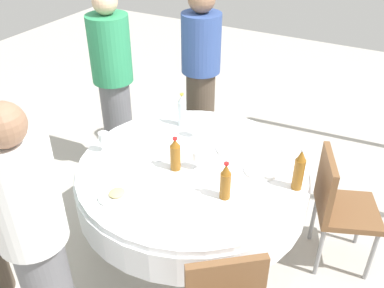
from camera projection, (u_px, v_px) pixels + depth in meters
The scene contains 19 objects.
ground_plane at pixel (192, 244), 3.20m from camera, with size 10.00×10.00×0.00m, color #B7B2A8.
dining_table at pixel (192, 182), 2.88m from camera, with size 1.55×1.55×0.74m.
bottle_clear_east at pixel (182, 111), 3.18m from camera, with size 0.06×0.06×0.27m.
bottle_amber_far at pixel (175, 155), 2.71m from camera, with size 0.07×0.07×0.24m.
bottle_amber_front at pixel (299, 170), 2.53m from camera, with size 0.07×0.07×0.29m.
bottle_amber_south at pixel (225, 182), 2.46m from camera, with size 0.07×0.07×0.25m.
wine_glass_south at pixel (196, 123), 3.04m from camera, with size 0.07×0.07×0.15m.
wine_glass_mid at pixel (104, 138), 2.88m from camera, with size 0.07×0.07×0.15m.
wine_glass_north at pixel (198, 156), 2.72m from camera, with size 0.07×0.07×0.13m.
plate_rear at pixel (233, 149), 2.95m from camera, with size 0.23×0.23×0.02m.
plate_right at pixel (117, 195), 2.53m from camera, with size 0.23×0.23×0.04m.
plate_left at pixel (262, 170), 2.74m from camera, with size 0.23×0.23×0.02m.
spoon_far at pixel (168, 227), 2.31m from camera, with size 0.18×0.02×0.01m, color silver.
fork_front at pixel (149, 160), 2.84m from camera, with size 0.18×0.02×0.01m, color silver.
fork_south at pixel (102, 174), 2.71m from camera, with size 0.18×0.02×0.01m, color silver.
person_far at pixel (114, 84), 3.58m from camera, with size 0.34×0.34×1.65m.
person_front at pixel (35, 240), 2.10m from camera, with size 0.34×0.34×1.60m.
person_south at pixel (201, 76), 3.72m from camera, with size 0.34×0.34×1.64m.
chair_north at pixel (337, 202), 2.82m from camera, with size 0.52×0.52×0.87m.
Camera 1 is at (2.00, 1.08, 2.38)m, focal length 39.45 mm.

